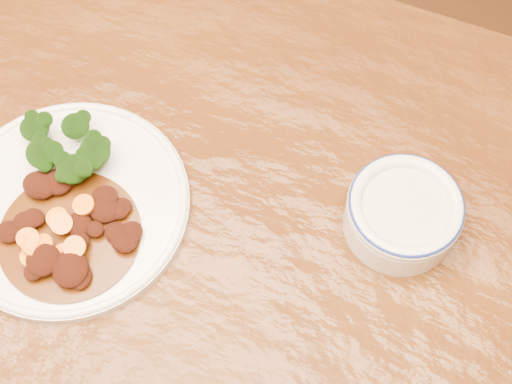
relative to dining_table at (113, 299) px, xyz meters
The scene contains 5 objects.
dining_table is the anchor object (origin of this frame).
dinner_plate 0.12m from the dining_table, 146.38° to the left, with size 0.25×0.25×0.02m.
broccoli_florets 0.17m from the dining_table, 138.33° to the left, with size 0.10×0.08×0.04m.
mince_stew 0.11m from the dining_table, 156.07° to the left, with size 0.14×0.14×0.03m.
dip_bowl 0.32m from the dining_table, 39.74° to the left, with size 0.11×0.11×0.05m.
Camera 1 is at (0.26, -0.14, 1.41)m, focal length 50.00 mm.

